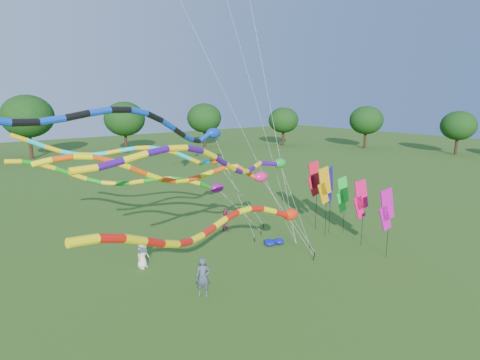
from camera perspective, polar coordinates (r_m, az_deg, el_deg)
ground at (r=21.04m, az=11.15°, el=-14.22°), size 160.00×160.00×0.00m
tree_ring at (r=15.29m, az=27.85°, el=-3.58°), size 117.79×115.72×9.69m
tube_kite_red at (r=16.75m, az=-0.73°, el=-6.04°), size 14.21×4.48×6.25m
tube_kite_orange at (r=18.15m, az=-6.78°, el=1.11°), size 13.37×1.80×7.58m
tube_kite_purple at (r=16.57m, az=-1.41°, el=2.48°), size 14.27×4.12×8.18m
tube_kite_blue at (r=17.30m, az=-12.18°, el=7.35°), size 14.98×4.96×9.46m
tube_kite_cyan at (r=24.52m, az=-12.78°, el=3.60°), size 14.28×3.75×7.75m
tube_kite_green at (r=25.07m, az=-13.25°, el=-0.03°), size 13.49×5.98×6.34m
banner_pole_blue_a at (r=27.18m, az=12.69°, el=-0.67°), size 1.10×0.53×4.67m
banner_pole_green at (r=27.61m, az=14.37°, el=-2.02°), size 1.16×0.21×3.97m
banner_pole_magenta_b at (r=25.45m, az=16.79°, el=-2.65°), size 1.14×0.36×4.27m
banner_pole_orange at (r=26.37m, az=11.90°, el=-0.79°), size 1.16×0.23×4.77m
banner_pole_red at (r=27.78m, az=10.52°, el=0.16°), size 1.15×0.34×4.89m
banner_pole_magenta_a at (r=23.90m, az=20.11°, el=-3.97°), size 1.15×0.33×4.21m
blue_nylon_heap at (r=25.46m, az=4.85°, el=-8.73°), size 1.42×1.46×0.50m
person_a at (r=22.68m, az=-13.72°, el=-10.18°), size 0.91×0.79×1.58m
person_b at (r=19.22m, az=-5.29°, el=-13.58°), size 0.81×0.77×1.86m
person_c at (r=27.83m, az=-2.08°, el=-5.66°), size 0.72×0.86×1.58m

